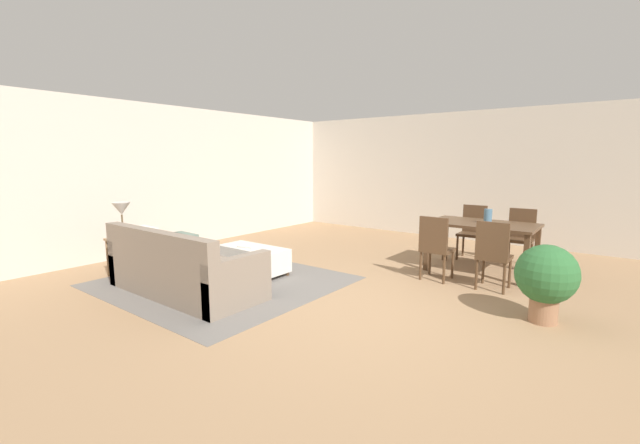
# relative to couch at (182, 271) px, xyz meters

# --- Properties ---
(ground_plane) EXTENTS (10.80, 10.80, 0.00)m
(ground_plane) POSITION_rel_couch_xyz_m (1.96, 0.86, -0.29)
(ground_plane) COLOR #9E7A56
(wall_back) EXTENTS (9.00, 0.12, 2.70)m
(wall_back) POSITION_rel_couch_xyz_m (1.96, 5.86, 1.06)
(wall_back) COLOR beige
(wall_back) RESTS_ON ground_plane
(wall_left) EXTENTS (0.12, 11.00, 2.70)m
(wall_left) POSITION_rel_couch_xyz_m (-2.54, 1.36, 1.06)
(wall_left) COLOR beige
(wall_left) RESTS_ON ground_plane
(area_rug) EXTENTS (3.00, 2.80, 0.01)m
(area_rug) POSITION_rel_couch_xyz_m (0.01, 0.64, -0.29)
(area_rug) COLOR slate
(area_rug) RESTS_ON ground_plane
(couch) EXTENTS (2.18, 0.92, 0.86)m
(couch) POSITION_rel_couch_xyz_m (0.00, 0.00, 0.00)
(couch) COLOR gray
(couch) RESTS_ON ground_plane
(ottoman_table) EXTENTS (1.11, 0.49, 0.40)m
(ottoman_table) POSITION_rel_couch_xyz_m (0.03, 1.22, -0.06)
(ottoman_table) COLOR silver
(ottoman_table) RESTS_ON ground_plane
(side_table) EXTENTS (0.40, 0.40, 0.56)m
(side_table) POSITION_rel_couch_xyz_m (-1.39, -0.03, 0.15)
(side_table) COLOR olive
(side_table) RESTS_ON ground_plane
(table_lamp) EXTENTS (0.26, 0.26, 0.52)m
(table_lamp) POSITION_rel_couch_xyz_m (-1.39, -0.03, 0.68)
(table_lamp) COLOR brown
(table_lamp) RESTS_ON side_table
(dining_table) EXTENTS (1.52, 0.91, 0.76)m
(dining_table) POSITION_rel_couch_xyz_m (2.73, 3.36, 0.37)
(dining_table) COLOR #513823
(dining_table) RESTS_ON ground_plane
(dining_chair_near_left) EXTENTS (0.40, 0.40, 0.92)m
(dining_chair_near_left) POSITION_rel_couch_xyz_m (2.35, 2.51, 0.23)
(dining_chair_near_left) COLOR #513823
(dining_chair_near_left) RESTS_ON ground_plane
(dining_chair_near_right) EXTENTS (0.41, 0.41, 0.92)m
(dining_chair_near_right) POSITION_rel_couch_xyz_m (3.11, 2.53, 0.23)
(dining_chair_near_right) COLOR #513823
(dining_chair_near_right) RESTS_ON ground_plane
(dining_chair_far_left) EXTENTS (0.41, 0.41, 0.92)m
(dining_chair_far_left) POSITION_rel_couch_xyz_m (2.35, 4.17, 0.23)
(dining_chair_far_left) COLOR #513823
(dining_chair_far_left) RESTS_ON ground_plane
(dining_chair_far_right) EXTENTS (0.42, 0.42, 0.92)m
(dining_chair_far_right) POSITION_rel_couch_xyz_m (3.11, 4.14, 0.23)
(dining_chair_far_right) COLOR #513823
(dining_chair_far_right) RESTS_ON ground_plane
(vase_centerpiece) EXTENTS (0.11, 0.11, 0.21)m
(vase_centerpiece) POSITION_rel_couch_xyz_m (2.80, 3.36, 0.57)
(vase_centerpiece) COLOR slate
(vase_centerpiece) RESTS_ON dining_table
(book_on_ottoman) EXTENTS (0.29, 0.25, 0.03)m
(book_on_ottoman) POSITION_rel_couch_xyz_m (-0.01, 1.14, 0.12)
(book_on_ottoman) COLOR silver
(book_on_ottoman) RESTS_ON ottoman_table
(potted_plant) EXTENTS (0.62, 0.62, 0.83)m
(potted_plant) POSITION_rel_couch_xyz_m (3.84, 1.77, 0.20)
(potted_plant) COLOR #996B4C
(potted_plant) RESTS_ON ground_plane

